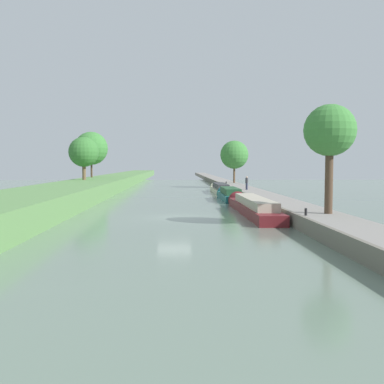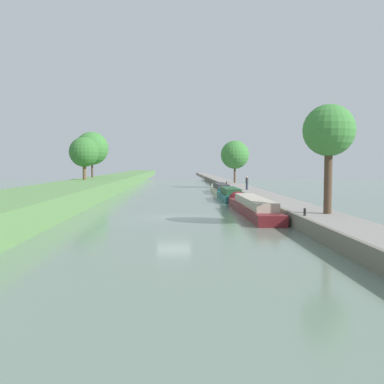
{
  "view_description": "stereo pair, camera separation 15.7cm",
  "coord_description": "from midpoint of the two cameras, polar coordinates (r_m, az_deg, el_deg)",
  "views": [
    {
      "loc": [
        0.07,
        -32.82,
        4.01
      ],
      "look_at": [
        1.9,
        14.46,
        1.0
      ],
      "focal_mm": 40.81,
      "sensor_mm": 36.0,
      "label": 1
    },
    {
      "loc": [
        0.23,
        -32.83,
        4.01
      ],
      "look_at": [
        1.9,
        14.46,
        1.0
      ],
      "focal_mm": 40.81,
      "sensor_mm": 36.0,
      "label": 2
    }
  ],
  "objects": [
    {
      "name": "mooring_bollard_far",
      "position": [
        68.54,
        4.61,
        1.2
      ],
      "size": [
        0.16,
        0.16,
        0.45
      ],
      "color": "black",
      "rests_on": "right_towpath"
    },
    {
      "name": "person_walking",
      "position": [
        54.22,
        7.27,
        1.22
      ],
      "size": [
        0.34,
        0.34,
        1.66
      ],
      "color": "#282D42",
      "rests_on": "right_towpath"
    },
    {
      "name": "stone_quay",
      "position": [
        33.85,
        10.78,
        -2.44
      ],
      "size": [
        0.25,
        260.0,
        0.93
      ],
      "color": "#6B665B",
      "rests_on": "ground_plane"
    },
    {
      "name": "left_grassy_bank",
      "position": [
        34.99,
        -21.57,
        -1.74
      ],
      "size": [
        7.59,
        260.0,
        1.78
      ],
      "color": "#5B894C",
      "rests_on": "ground_plane"
    },
    {
      "name": "narrowboat_cream",
      "position": [
        62.59,
        3.75,
        0.45
      ],
      "size": [
        1.83,
        13.47,
        1.88
      ],
      "color": "beige",
      "rests_on": "ground_plane"
    },
    {
      "name": "mooring_bollard_near",
      "position": [
        27.57,
        14.69,
        -2.53
      ],
      "size": [
        0.16,
        0.16,
        0.45
      ],
      "color": "black",
      "rests_on": "right_towpath"
    },
    {
      "name": "tree_rightbank_midnear",
      "position": [
        73.98,
        5.68,
        4.86
      ],
      "size": [
        4.75,
        4.75,
        7.12
      ],
      "color": "brown",
      "rests_on": "right_towpath"
    },
    {
      "name": "tree_leftbank_downstream",
      "position": [
        76.3,
        -12.9,
        5.58
      ],
      "size": [
        5.6,
        5.6,
        7.74
      ],
      "color": "#4C3828",
      "rests_on": "left_grassy_bank"
    },
    {
      "name": "tree_rightbank_near",
      "position": [
        28.99,
        17.62,
        7.52
      ],
      "size": [
        3.27,
        3.27,
        6.91
      ],
      "color": "#4C3828",
      "rests_on": "right_towpath"
    },
    {
      "name": "tree_leftbank_upstream",
      "position": [
        64.82,
        -13.84,
        5.09
      ],
      "size": [
        4.3,
        4.3,
        6.16
      ],
      "color": "brown",
      "rests_on": "left_grassy_bank"
    },
    {
      "name": "right_towpath",
      "position": [
        34.27,
        13.56,
        -2.44
      ],
      "size": [
        3.16,
        260.0,
        0.88
      ],
      "color": "gray",
      "rests_on": "ground_plane"
    },
    {
      "name": "narrowboat_teal",
      "position": [
        49.51,
        4.95,
        -0.35
      ],
      "size": [
        1.92,
        10.3,
        1.97
      ],
      "color": "#195B60",
      "rests_on": "ground_plane"
    },
    {
      "name": "ground_plane",
      "position": [
        33.07,
        -2.27,
        -3.33
      ],
      "size": [
        160.0,
        160.0,
        0.0
      ],
      "primitive_type": "plane",
      "color": "slate"
    },
    {
      "name": "narrowboat_maroon",
      "position": [
        36.03,
        7.86,
        -1.85
      ],
      "size": [
        1.93,
        16.43,
        1.93
      ],
      "color": "maroon",
      "rests_on": "ground_plane"
    }
  ]
}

